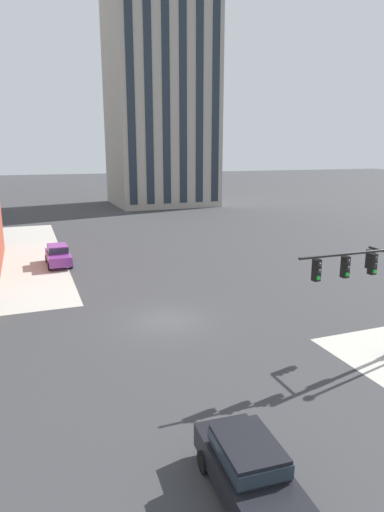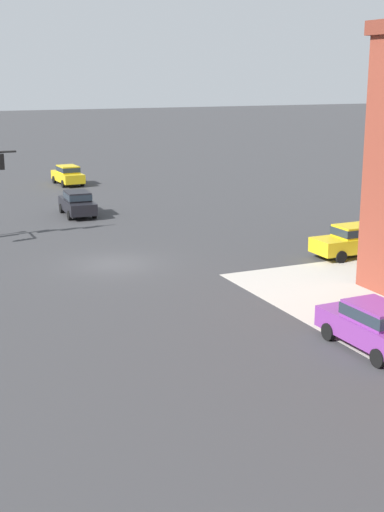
{
  "view_description": "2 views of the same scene",
  "coord_description": "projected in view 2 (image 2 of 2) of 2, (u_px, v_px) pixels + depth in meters",
  "views": [
    {
      "loc": [
        -6.81,
        -22.17,
        9.25
      ],
      "look_at": [
        2.5,
        2.52,
        2.92
      ],
      "focal_mm": 31.08,
      "sensor_mm": 36.0,
      "label": 1
    },
    {
      "loc": [
        10.68,
        33.42,
        9.35
      ],
      "look_at": [
        -0.31,
        9.0,
        2.49
      ],
      "focal_mm": 49.94,
      "sensor_mm": 36.0,
      "label": 2
    }
  ],
  "objects": [
    {
      "name": "ground_plane",
      "position": [
        114.0,
        264.0,
        36.09
      ],
      "size": [
        320.0,
        320.0,
        0.0
      ],
      "primitive_type": "plane",
      "color": "#38383A"
    },
    {
      "name": "car_main_northbound_near",
      "position": [
        374.0,
        325.0,
        24.66
      ],
      "size": [
        1.96,
        4.44,
        1.68
      ],
      "color": "#7A3389",
      "rests_on": "ground"
    },
    {
      "name": "car_main_northbound_far",
      "position": [
        77.0,
        202.0,
        48.16
      ],
      "size": [
        2.08,
        4.49,
        1.68
      ],
      "color": "black",
      "rests_on": "ground"
    },
    {
      "name": "car_main_southbound_near",
      "position": [
        354.0,
        239.0,
        37.39
      ],
      "size": [
        4.42,
        1.93,
        1.68
      ],
      "color": "gold",
      "rests_on": "ground"
    },
    {
      "name": "car_main_southbound_far",
      "position": [
        68.0,
        174.0,
        61.67
      ],
      "size": [
        2.03,
        4.47,
        1.68
      ],
      "color": "gold",
      "rests_on": "ground"
    }
  ]
}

